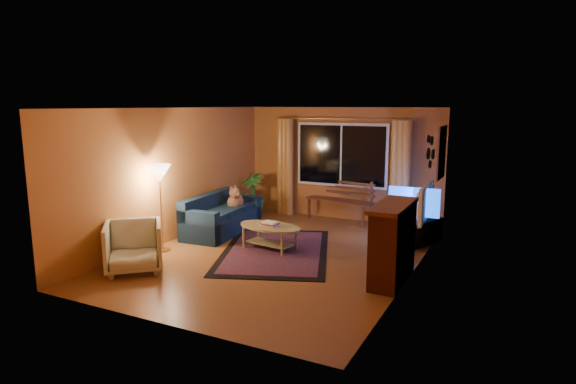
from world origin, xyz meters
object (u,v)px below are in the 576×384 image
at_px(coffee_table, 270,238).
at_px(tv_console, 418,232).
at_px(sofa, 222,214).
at_px(armchair, 134,244).
at_px(bench, 339,211).
at_px(floor_lamp, 161,208).

bearing_deg(coffee_table, tv_console, 33.20).
height_order(coffee_table, tv_console, tv_console).
relative_size(sofa, armchair, 2.23).
bearing_deg(tv_console, armchair, -114.03).
height_order(armchair, tv_console, armchair).
xyz_separation_m(bench, floor_lamp, (-2.02, -3.48, 0.54)).
relative_size(sofa, coffee_table, 1.57).
distance_m(sofa, coffee_table, 1.55).
relative_size(bench, coffee_table, 1.27).
height_order(sofa, floor_lamp, floor_lamp).
bearing_deg(tv_console, bench, 173.77).
height_order(sofa, coffee_table, sofa).
bearing_deg(coffee_table, sofa, 157.31).
height_order(armchair, floor_lamp, floor_lamp).
bearing_deg(coffee_table, armchair, -125.11).
relative_size(armchair, floor_lamp, 0.56).
height_order(bench, floor_lamp, floor_lamp).
bearing_deg(floor_lamp, armchair, -72.53).
distance_m(sofa, armchair, 2.52).
xyz_separation_m(sofa, floor_lamp, (-0.25, -1.49, 0.38)).
bearing_deg(tv_console, sofa, -143.48).
bearing_deg(bench, floor_lamp, -108.58).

